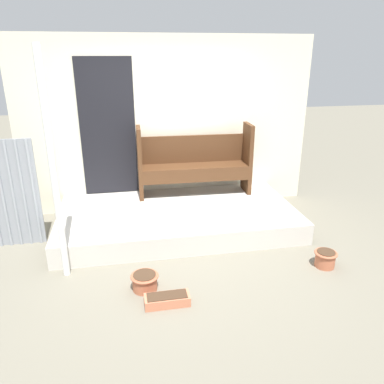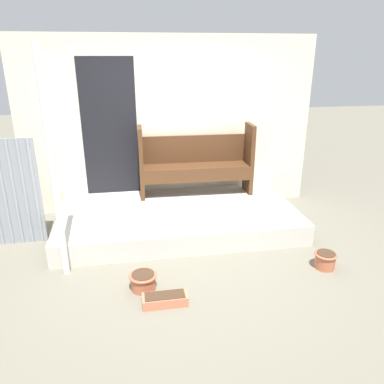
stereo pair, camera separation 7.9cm
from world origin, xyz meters
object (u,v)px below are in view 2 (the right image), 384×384
(flower_pot_middle, at_px, (325,259))
(planter_box_rect, at_px, (165,299))
(support_post, at_px, (53,170))
(flower_pot_left, at_px, (143,280))
(bench, at_px, (196,160))

(flower_pot_middle, xyz_separation_m, planter_box_rect, (-1.89, -0.35, -0.05))
(support_post, distance_m, flower_pot_left, 1.47)
(flower_pot_left, distance_m, flower_pot_middle, 2.09)
(bench, distance_m, planter_box_rect, 2.51)
(flower_pot_left, relative_size, planter_box_rect, 0.66)
(flower_pot_left, xyz_separation_m, flower_pot_middle, (2.09, 0.06, 0.01))
(support_post, xyz_separation_m, bench, (1.77, 1.53, -0.40))
(bench, bearing_deg, flower_pot_left, -113.28)
(flower_pot_middle, distance_m, planter_box_rect, 1.93)
(support_post, bearing_deg, flower_pot_left, -28.16)
(flower_pot_left, bearing_deg, support_post, 151.84)
(bench, bearing_deg, support_post, -137.51)
(bench, distance_m, flower_pot_middle, 2.36)
(flower_pot_left, bearing_deg, flower_pot_middle, 1.56)
(support_post, xyz_separation_m, flower_pot_left, (0.85, -0.45, -1.12))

